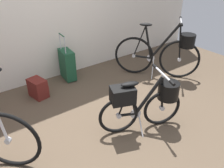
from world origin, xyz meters
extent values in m
plane|color=brown|center=(0.00, 0.00, 0.00)|extent=(6.91, 6.91, 0.00)
torus|color=black|center=(0.58, -0.19, 0.25)|extent=(0.49, 0.21, 0.51)
cylinder|color=#B7B7BC|center=(0.58, -0.19, 0.25)|extent=(0.07, 0.07, 0.06)
torus|color=black|center=(0.03, 0.01, 0.25)|extent=(0.49, 0.21, 0.51)
cylinder|color=#B7B7BC|center=(0.03, 0.01, 0.25)|extent=(0.07, 0.07, 0.06)
cylinder|color=black|center=(0.13, -0.02, 0.25)|extent=(0.22, 0.11, 0.05)
cylinder|color=black|center=(0.39, -0.12, 0.48)|extent=(0.34, 0.16, 0.49)
cylinder|color=black|center=(0.19, -0.05, 0.45)|extent=(0.13, 0.08, 0.43)
cylinder|color=black|center=(0.13, -0.02, 0.25)|extent=(0.22, 0.10, 0.04)
cylinder|color=black|center=(0.56, -0.18, 0.48)|extent=(0.08, 0.05, 0.46)
cylinder|color=black|center=(0.09, -0.01, 0.46)|extent=(0.15, 0.07, 0.41)
ellipsoid|color=black|center=(0.15, -0.03, 0.68)|extent=(0.24, 0.16, 0.05)
cylinder|color=#B7B7BC|center=(0.53, -0.17, 0.73)|extent=(0.03, 0.03, 0.04)
cylinder|color=#B7B7BC|center=(0.53, -0.17, 0.75)|extent=(0.18, 0.42, 0.03)
cylinder|color=black|center=(0.46, -0.38, 0.75)|extent=(0.07, 0.10, 0.04)
cylinder|color=black|center=(0.61, 0.03, 0.75)|extent=(0.07, 0.10, 0.04)
cylinder|color=#B7B7BC|center=(0.24, -0.06, 0.24)|extent=(0.14, 0.06, 0.14)
cylinder|color=#B7B7BC|center=(0.25, -0.16, 0.11)|extent=(0.08, 0.19, 0.24)
cylinder|color=black|center=(0.63, -0.21, 0.51)|extent=(0.33, 0.33, 0.22)
cube|color=black|center=(0.07, 0.00, 0.54)|extent=(0.33, 0.29, 0.20)
torus|color=black|center=(1.80, 0.55, 0.35)|extent=(0.49, 0.56, 0.70)
cylinder|color=#B7B7BC|center=(1.80, 0.55, 0.35)|extent=(0.08, 0.08, 0.06)
torus|color=black|center=(1.27, 1.16, 0.35)|extent=(0.49, 0.56, 0.70)
cylinder|color=#B7B7BC|center=(1.27, 1.16, 0.35)|extent=(0.08, 0.08, 0.06)
cylinder|color=black|center=(1.37, 1.05, 0.34)|extent=(0.23, 0.26, 0.05)
cylinder|color=black|center=(1.62, 0.77, 0.66)|extent=(0.34, 0.38, 0.67)
cylinder|color=black|center=(1.43, 0.98, 0.62)|extent=(0.14, 0.15, 0.59)
cylinder|color=black|center=(1.37, 1.05, 0.34)|extent=(0.22, 0.25, 0.04)
cylinder|color=black|center=(1.78, 0.58, 0.67)|extent=(0.08, 0.09, 0.64)
cylinder|color=black|center=(1.33, 1.10, 0.63)|extent=(0.15, 0.16, 0.57)
ellipsoid|color=black|center=(1.39, 1.03, 0.93)|extent=(0.21, 0.22, 0.05)
cylinder|color=#B7B7BC|center=(1.76, 0.60, 1.00)|extent=(0.03, 0.03, 0.04)
cylinder|color=#B7B7BC|center=(1.76, 0.60, 1.02)|extent=(0.35, 0.31, 0.03)
cylinder|color=black|center=(1.60, 0.46, 1.02)|extent=(0.09, 0.09, 0.04)
cylinder|color=black|center=(1.93, 0.75, 1.02)|extent=(0.09, 0.09, 0.04)
cylinder|color=#B7B7BC|center=(1.48, 0.93, 0.33)|extent=(0.10, 0.12, 0.14)
cylinder|color=#B7B7BC|center=(1.44, 0.83, 0.16)|extent=(0.16, 0.14, 0.32)
cylinder|color=black|center=(1.86, 0.49, 0.70)|extent=(0.37, 0.37, 0.22)
torus|color=black|center=(-1.19, 0.26, 0.35)|extent=(0.53, 0.50, 0.69)
cylinder|color=#B7B7BC|center=(-1.19, 0.26, 0.35)|extent=(0.08, 0.08, 0.06)
cube|color=#19472D|center=(0.18, 1.68, 0.28)|extent=(0.21, 0.38, 0.52)
cylinder|color=#B7B7BC|center=(0.13, 1.57, 0.68)|extent=(0.02, 0.02, 0.28)
cylinder|color=#B7B7BC|center=(0.15, 1.80, 0.68)|extent=(0.02, 0.02, 0.28)
cylinder|color=#19472D|center=(0.14, 1.68, 0.82)|extent=(0.04, 0.23, 0.02)
cylinder|color=black|center=(0.22, 1.55, 0.02)|extent=(0.04, 0.02, 0.04)
cylinder|color=black|center=(0.25, 1.80, 0.02)|extent=(0.04, 0.02, 0.04)
cube|color=maroon|center=(-0.47, 1.42, 0.15)|extent=(0.25, 0.33, 0.30)
cube|color=maroon|center=(-0.36, 1.44, 0.11)|extent=(0.07, 0.21, 0.13)
camera|label=1|loc=(-1.37, -1.75, 1.98)|focal=36.97mm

